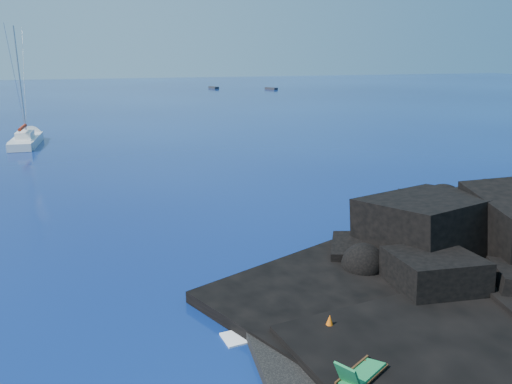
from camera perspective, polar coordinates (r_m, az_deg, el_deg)
beach at (r=16.84m, az=15.03°, el=-17.12°), size 9.08×6.86×0.70m
surf_foam at (r=20.41m, az=9.11°, el=-10.70°), size 10.00×8.00×0.06m
sailboat at (r=56.74m, az=-24.71°, el=4.93°), size 3.07×11.40×11.82m
deck_chair at (r=14.28m, az=12.10°, el=-18.91°), size 1.85×1.47×1.17m
towel at (r=15.35m, az=14.01°, el=-18.86°), size 2.32×2.01×0.06m
sunbather at (r=15.27m, az=14.05°, el=-18.41°), size 1.69×1.33×0.23m
marker_cone at (r=16.55m, az=8.40°, el=-14.65°), size 0.44×0.44×0.63m
distant_boat_a at (r=141.94m, az=-4.86°, el=11.70°), size 2.10×4.36×0.56m
distant_boat_b at (r=137.37m, az=1.74°, el=11.63°), size 2.55×4.24×0.54m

